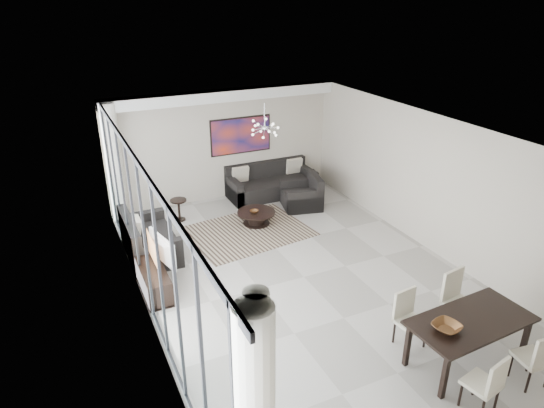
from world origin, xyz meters
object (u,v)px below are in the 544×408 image
coffee_table (256,217)px  dining_table (470,324)px  tv_console (152,277)px  television (158,250)px  sofa_main (271,185)px

coffee_table → dining_table: (0.96, -5.66, 0.51)m
tv_console → television: bearing=4.9°
coffee_table → tv_console: bearing=-149.5°
coffee_table → dining_table: size_ratio=0.48×
coffee_table → dining_table: bearing=-80.4°
sofa_main → tv_console: size_ratio=1.53×
tv_console → dining_table: bearing=-46.2°
coffee_table → sofa_main: sofa_main is taller
tv_console → television: size_ratio=1.62×
tv_console → dining_table: (3.82, -3.98, 0.45)m
television → dining_table: bearing=-150.3°
television → coffee_table: bearing=-71.1°
sofa_main → dining_table: sofa_main is taller
coffee_table → sofa_main: (1.09, 1.51, 0.11)m
coffee_table → tv_console: tv_console is taller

